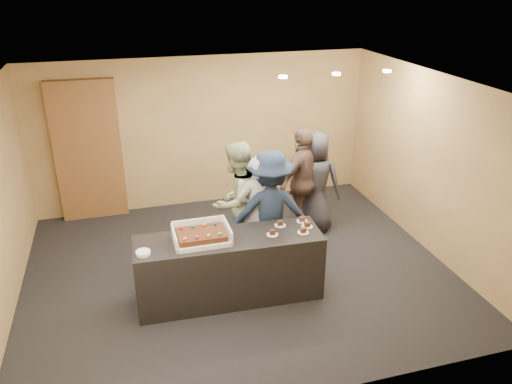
# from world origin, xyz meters

# --- Properties ---
(room) EXTENTS (6.04, 6.00, 2.70)m
(room) POSITION_xyz_m (0.00, 0.00, 1.35)
(room) COLOR black
(room) RESTS_ON ground
(serving_counter) EXTENTS (2.43, 0.80, 0.90)m
(serving_counter) POSITION_xyz_m (-0.26, -0.60, 0.45)
(serving_counter) COLOR black
(serving_counter) RESTS_ON floor
(storage_cabinet) EXTENTS (1.10, 0.15, 2.42)m
(storage_cabinet) POSITION_xyz_m (-2.00, 2.41, 1.21)
(storage_cabinet) COLOR brown
(storage_cabinet) RESTS_ON floor
(cake_box) EXTENTS (0.70, 0.48, 0.21)m
(cake_box) POSITION_xyz_m (-0.60, -0.58, 0.95)
(cake_box) COLOR white
(cake_box) RESTS_ON serving_counter
(sheet_cake) EXTENTS (0.60, 0.41, 0.12)m
(sheet_cake) POSITION_xyz_m (-0.61, -0.60, 1.00)
(sheet_cake) COLOR #371D0C
(sheet_cake) RESTS_ON cake_box
(plate_stack) EXTENTS (0.17, 0.17, 0.04)m
(plate_stack) POSITION_xyz_m (-1.34, -0.72, 0.92)
(plate_stack) COLOR white
(plate_stack) RESTS_ON serving_counter
(slice_a) EXTENTS (0.15, 0.15, 0.07)m
(slice_a) POSITION_xyz_m (0.30, -0.68, 0.92)
(slice_a) COLOR white
(slice_a) RESTS_ON serving_counter
(slice_b) EXTENTS (0.15, 0.15, 0.07)m
(slice_b) POSITION_xyz_m (0.47, -0.47, 0.92)
(slice_b) COLOR white
(slice_b) RESTS_ON serving_counter
(slice_c) EXTENTS (0.15, 0.15, 0.07)m
(slice_c) POSITION_xyz_m (0.70, -0.74, 0.92)
(slice_c) COLOR white
(slice_c) RESTS_ON serving_counter
(slice_d) EXTENTS (0.15, 0.15, 0.07)m
(slice_d) POSITION_xyz_m (0.80, -0.44, 0.92)
(slice_d) COLOR white
(slice_d) RESTS_ON serving_counter
(slice_e) EXTENTS (0.15, 0.15, 0.07)m
(slice_e) POSITION_xyz_m (0.81, -0.60, 0.92)
(slice_e) COLOR white
(slice_e) RESTS_ON serving_counter
(person_server_grey) EXTENTS (0.68, 0.50, 1.73)m
(person_server_grey) POSITION_xyz_m (0.31, 0.03, 0.87)
(person_server_grey) COLOR #A1A1A6
(person_server_grey) RESTS_ON floor
(person_sage_man) EXTENTS (1.12, 1.07, 1.81)m
(person_sage_man) POSITION_xyz_m (0.09, 0.42, 0.91)
(person_sage_man) COLOR #9BAA7F
(person_sage_man) RESTS_ON floor
(person_navy_man) EXTENTS (1.26, 0.86, 1.80)m
(person_navy_man) POSITION_xyz_m (0.47, -0.03, 0.90)
(person_navy_man) COLOR #172338
(person_navy_man) RESTS_ON floor
(person_brown_extra) EXTENTS (1.13, 0.90, 1.80)m
(person_brown_extra) POSITION_xyz_m (1.31, 0.88, 0.90)
(person_brown_extra) COLOR brown
(person_brown_extra) RESTS_ON floor
(person_dark_suit) EXTENTS (0.99, 0.91, 1.70)m
(person_dark_suit) POSITION_xyz_m (1.54, 0.92, 0.85)
(person_dark_suit) COLOR #29282E
(person_dark_suit) RESTS_ON floor
(ceiling_spotlights) EXTENTS (1.72, 0.12, 0.03)m
(ceiling_spotlights) POSITION_xyz_m (1.60, 0.50, 2.67)
(ceiling_spotlights) COLOR #FFEAC6
(ceiling_spotlights) RESTS_ON ceiling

